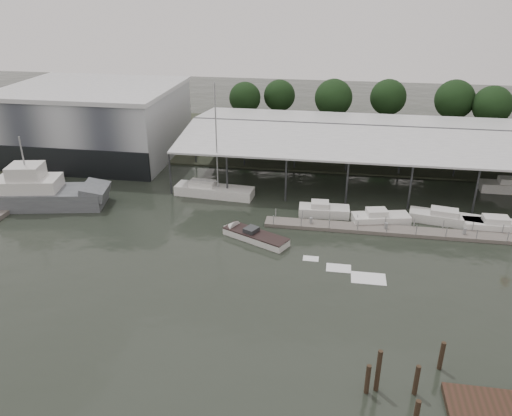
# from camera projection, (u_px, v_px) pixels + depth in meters

# --- Properties ---
(ground) EXTENTS (200.00, 200.00, 0.00)m
(ground) POSITION_uv_depth(u_px,v_px,m) (240.00, 269.00, 46.57)
(ground) COLOR black
(ground) RESTS_ON ground
(land_strip_far) EXTENTS (140.00, 30.00, 0.30)m
(land_strip_far) POSITION_uv_depth(u_px,v_px,m) (287.00, 140.00, 84.26)
(land_strip_far) COLOR #333629
(land_strip_far) RESTS_ON ground
(land_strip_west) EXTENTS (20.00, 40.00, 0.30)m
(land_strip_west) POSITION_uv_depth(u_px,v_px,m) (29.00, 149.00, 79.38)
(land_strip_west) COLOR #333629
(land_strip_west) RESTS_ON ground
(storage_warehouse) EXTENTS (24.50, 20.50, 10.50)m
(storage_warehouse) POSITION_uv_depth(u_px,v_px,m) (95.00, 121.00, 75.41)
(storage_warehouse) COLOR #A3A8AE
(storage_warehouse) RESTS_ON ground
(covered_boat_shed) EXTENTS (58.24, 24.00, 6.96)m
(covered_boat_shed) POSITION_uv_depth(u_px,v_px,m) (404.00, 132.00, 66.68)
(covered_boat_shed) COLOR silver
(covered_boat_shed) RESTS_ON ground
(trawler_dock) EXTENTS (3.00, 18.00, 0.50)m
(trawler_dock) POSITION_uv_depth(u_px,v_px,m) (30.00, 190.00, 63.47)
(trawler_dock) COLOR slate
(trawler_dock) RESTS_ON ground
(floating_dock) EXTENTS (28.00, 2.00, 1.40)m
(floating_dock) POSITION_uv_depth(u_px,v_px,m) (395.00, 231.00, 53.26)
(floating_dock) COLOR slate
(floating_dock) RESTS_ON ground
(grey_trawler) EXTENTS (16.41, 7.46, 8.84)m
(grey_trawler) POSITION_uv_depth(u_px,v_px,m) (39.00, 194.00, 59.04)
(grey_trawler) COLOR slate
(grey_trawler) RESTS_ON ground
(white_sailboat) EXTENTS (10.00, 3.40, 14.26)m
(white_sailboat) POSITION_uv_depth(u_px,v_px,m) (213.00, 191.00, 62.30)
(white_sailboat) COLOR white
(white_sailboat) RESTS_ON ground
(speedboat_underway) EXTENTS (17.52, 9.71, 2.00)m
(speedboat_underway) POSITION_uv_depth(u_px,v_px,m) (251.00, 235.00, 51.96)
(speedboat_underway) COLOR white
(speedboat_underway) RESTS_ON ground
(moored_cruiser_0) EXTENTS (5.77, 2.42, 1.70)m
(moored_cruiser_0) POSITION_uv_depth(u_px,v_px,m) (323.00, 210.00, 57.04)
(moored_cruiser_0) COLOR white
(moored_cruiser_0) RESTS_ON ground
(moored_cruiser_1) EXTENTS (6.56, 3.50, 1.70)m
(moored_cruiser_1) POSITION_uv_depth(u_px,v_px,m) (380.00, 218.00, 55.12)
(moored_cruiser_1) COLOR white
(moored_cruiser_1) RESTS_ON ground
(moored_cruiser_2) EXTENTS (8.54, 3.68, 1.70)m
(moored_cruiser_2) POSITION_uv_depth(u_px,v_px,m) (447.00, 218.00, 55.16)
(moored_cruiser_2) COLOR white
(moored_cruiser_2) RESTS_ON ground
(moored_cruiser_3) EXTENTS (7.45, 2.28, 1.70)m
(moored_cruiser_3) POSITION_uv_depth(u_px,v_px,m) (499.00, 226.00, 53.42)
(moored_cruiser_3) COLOR white
(moored_cruiser_3) RESTS_ON ground
(mooring_pilings) EXTENTS (5.40, 9.46, 3.83)m
(mooring_pilings) POSITION_uv_depth(u_px,v_px,m) (406.00, 397.00, 30.82)
(mooring_pilings) COLOR #37291B
(mooring_pilings) RESTS_ON ground
(horizon_tree_line) EXTENTS (71.33, 10.68, 9.83)m
(horizon_tree_line) POSITION_uv_depth(u_px,v_px,m) (430.00, 102.00, 83.83)
(horizon_tree_line) COLOR #312115
(horizon_tree_line) RESTS_ON ground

